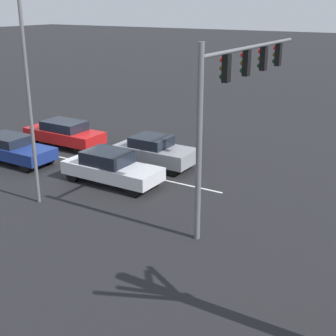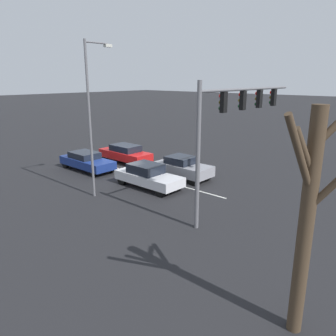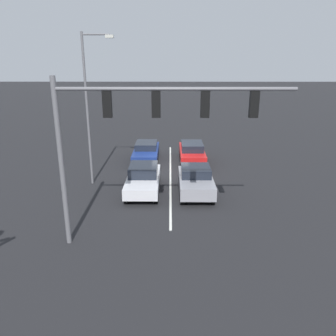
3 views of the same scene
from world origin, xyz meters
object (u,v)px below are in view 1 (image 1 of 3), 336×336
car_gray_leftlane_front (155,151)px  street_lamp_right_shoulder (31,81)px  car_silver_midlane_front (111,167)px  traffic_signal_gantry (238,83)px  car_red_leftlane_second (64,133)px  car_navy_midlane_second (11,148)px

car_gray_leftlane_front → street_lamp_right_shoulder: 7.53m
car_silver_midlane_front → traffic_signal_gantry: traffic_signal_gantry is taller
car_gray_leftlane_front → car_red_leftlane_second: bearing=-91.7°
car_silver_midlane_front → car_navy_midlane_second: car_silver_midlane_front is taller
car_silver_midlane_front → car_red_leftlane_second: size_ratio=0.97×
car_silver_midlane_front → car_gray_leftlane_front: size_ratio=1.14×
car_navy_midlane_second → street_lamp_right_shoulder: bearing=60.9°
car_gray_leftlane_front → car_red_leftlane_second: car_gray_leftlane_front is taller
street_lamp_right_shoulder → car_gray_leftlane_front: bearing=165.0°
car_silver_midlane_front → car_navy_midlane_second: size_ratio=0.96×
car_navy_midlane_second → car_silver_midlane_front: bearing=92.5°
traffic_signal_gantry → car_silver_midlane_front: bearing=-86.5°
car_navy_midlane_second → car_red_leftlane_second: bearing=172.8°
car_red_leftlane_second → car_gray_leftlane_front: bearing=88.3°
car_navy_midlane_second → traffic_signal_gantry: size_ratio=0.54×
car_red_leftlane_second → traffic_signal_gantry: size_ratio=0.54×
car_gray_leftlane_front → car_red_leftlane_second: size_ratio=0.85×
car_gray_leftlane_front → car_navy_midlane_second: (3.25, -6.66, -0.06)m
traffic_signal_gantry → street_lamp_right_shoulder: size_ratio=1.01×
car_silver_midlane_front → street_lamp_right_shoulder: street_lamp_right_shoulder is taller
car_gray_leftlane_front → street_lamp_right_shoulder: bearing=-15.0°
car_silver_midlane_front → car_navy_midlane_second: 6.26m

